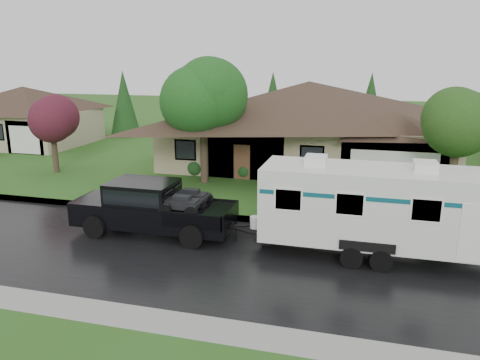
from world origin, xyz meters
name	(u,v)px	position (x,y,z in m)	size (l,w,h in m)	color
ground	(215,236)	(0.00, 0.00, 0.00)	(140.00, 140.00, 0.00)	#2C571B
road	(199,255)	(0.00, -2.00, 0.01)	(140.00, 8.00, 0.01)	black
curb	(230,218)	(0.00, 2.25, 0.07)	(140.00, 0.50, 0.15)	gray
lawn	(280,161)	(0.00, 15.00, 0.07)	(140.00, 26.00, 0.15)	#2C571B
house_main	(312,115)	(2.29, 13.84, 3.59)	(19.44, 10.80, 6.90)	gray
house_far	(26,111)	(-21.78, 15.85, 2.97)	(10.80, 8.64, 5.80)	tan
tree_left_green	(203,98)	(-3.16, 7.73, 5.07)	(4.28, 4.28, 7.08)	#382B1E
tree_red	(52,120)	(-13.16, 7.65, 3.50)	(2.92, 2.92, 4.83)	#382B1E
tree_right_green	(458,122)	(10.14, 7.48, 4.18)	(3.51, 3.51, 5.81)	#382B1E
shrub_row	(296,173)	(2.00, 9.30, 0.65)	(13.60, 1.00, 1.00)	#143814
pickup_truck	(150,206)	(-2.73, -0.31, 1.20)	(6.72, 2.55, 2.24)	black
travel_trailer	(369,205)	(6.09, -0.31, 1.97)	(8.29, 2.91, 3.72)	silver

